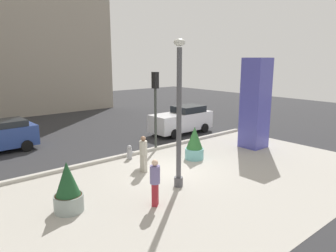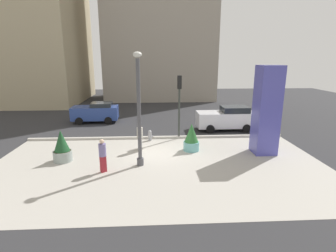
{
  "view_description": "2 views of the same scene",
  "coord_description": "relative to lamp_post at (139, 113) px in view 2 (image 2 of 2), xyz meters",
  "views": [
    {
      "loc": [
        -9.2,
        -10.76,
        5.17
      ],
      "look_at": [
        -0.36,
        -0.28,
        2.23
      ],
      "focal_mm": 33.86,
      "sensor_mm": 36.0,
      "label": 1
    },
    {
      "loc": [
        -0.23,
        -14.95,
        5.59
      ],
      "look_at": [
        0.57,
        -0.53,
        1.86
      ],
      "focal_mm": 28.25,
      "sensor_mm": 36.0,
      "label": 2
    }
  ],
  "objects": [
    {
      "name": "traffic_light_corner",
      "position": [
        2.53,
        4.77,
        0.14
      ],
      "size": [
        0.28,
        0.42,
        4.44
      ],
      "color": "#333833",
      "rests_on": "ground_plane"
    },
    {
      "name": "potted_plant_mid_plaza",
      "position": [
        3.05,
        2.15,
        -2.06
      ],
      "size": [
        0.97,
        0.97,
        1.72
      ],
      "color": "#6BB2B2",
      "rests_on": "ground_plane"
    },
    {
      "name": "plaza_pavement",
      "position": [
        0.98,
        -0.32,
        -2.87
      ],
      "size": [
        18.0,
        10.0,
        0.02
      ],
      "primitive_type": "cube",
      "color": "#ADA89E",
      "rests_on": "ground_plane"
    },
    {
      "name": "curb_strip",
      "position": [
        0.98,
        4.8,
        -2.79
      ],
      "size": [
        18.0,
        0.24,
        0.16
      ],
      "primitive_type": "cube",
      "color": "#B7B2A8",
      "rests_on": "ground_plane"
    },
    {
      "name": "car_passing_lane",
      "position": [
        -4.4,
        10.16,
        -1.97
      ],
      "size": [
        4.04,
        2.2,
        1.75
      ],
      "color": "#2D4793",
      "rests_on": "ground_plane"
    },
    {
      "name": "ground_plane",
      "position": [
        0.98,
        5.68,
        -2.87
      ],
      "size": [
        60.0,
        60.0,
        0.0
      ],
      "primitive_type": "plane",
      "color": "#2D2D30"
    },
    {
      "name": "office_block_flanking",
      "position": [
        -16.22,
        22.66,
        8.0
      ],
      "size": [
        15.42,
        13.6,
        21.74
      ],
      "primitive_type": "cube",
      "color": "tan",
      "rests_on": "ground_plane"
    },
    {
      "name": "lamp_post",
      "position": [
        0.0,
        0.0,
        0.0
      ],
      "size": [
        0.44,
        0.44,
        5.89
      ],
      "color": "#4C4C51",
      "rests_on": "ground_plane"
    },
    {
      "name": "fire_hydrant",
      "position": [
        0.47,
        4.34,
        -2.5
      ],
      "size": [
        0.36,
        0.26,
        0.75
      ],
      "color": "#99999E",
      "rests_on": "ground_plane"
    },
    {
      "name": "pedestrian_crossing",
      "position": [
        -1.81,
        -0.77,
        -1.9
      ],
      "size": [
        0.51,
        0.51,
        1.73
      ],
      "color": "maroon",
      "rests_on": "ground_plane"
    },
    {
      "name": "potted_plant_by_pillar",
      "position": [
        -4.33,
        0.82,
        -2.06
      ],
      "size": [
        1.01,
        1.01,
        1.79
      ],
      "color": "gray",
      "rests_on": "ground_plane"
    },
    {
      "name": "art_pillar_blue",
      "position": [
        7.34,
        1.55,
        -0.27
      ],
      "size": [
        1.28,
        1.28,
        5.2
      ],
      "primitive_type": "cube",
      "color": "#4C4CAD",
      "rests_on": "ground_plane"
    },
    {
      "name": "pedestrian_on_sidewalk",
      "position": [
        -0.12,
        2.28,
        -1.91
      ],
      "size": [
        0.4,
        0.4,
        1.72
      ],
      "color": "#B2AD9E",
      "rests_on": "ground_plane"
    },
    {
      "name": "car_far_lane",
      "position": [
        6.55,
        6.9,
        -1.92
      ],
      "size": [
        4.57,
        2.04,
        1.89
      ],
      "color": "silver",
      "rests_on": "ground_plane"
    }
  ]
}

